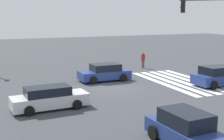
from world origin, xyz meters
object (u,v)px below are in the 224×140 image
object	(u,v)px
car_0	(105,73)
car_2	(217,76)
pedestrian	(143,59)
car_3	(187,131)
car_1	(49,98)

from	to	relation	value
car_0	car_2	distance (m)	9.64
car_2	pedestrian	size ratio (longest dim) A/B	2.40
car_0	pedestrian	world-z (taller)	pedestrian
car_3	car_1	bearing A→B (deg)	-154.16
car_0	car_3	world-z (taller)	car_3
pedestrian	car_0	bearing A→B (deg)	-11.81
car_1	car_2	world-z (taller)	car_2
pedestrian	car_1	bearing A→B (deg)	-6.02
car_0	car_3	size ratio (longest dim) A/B	0.99
car_3	pedestrian	size ratio (longest dim) A/B	2.59
car_1	car_3	world-z (taller)	car_3
car_1	pedestrian	bearing A→B (deg)	37.50
car_1	car_0	bearing A→B (deg)	42.45
car_1	car_2	size ratio (longest dim) A/B	1.14
car_0	car_3	bearing A→B (deg)	82.25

